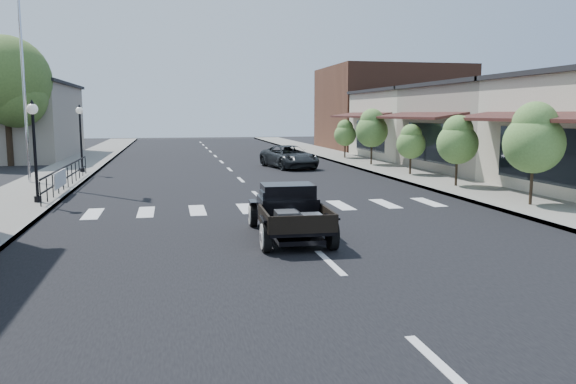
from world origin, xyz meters
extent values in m
plane|color=black|center=(0.00, 0.00, 0.00)|extent=(120.00, 120.00, 0.00)
cube|color=black|center=(0.00, 15.00, 0.01)|extent=(14.00, 80.00, 0.02)
cube|color=gray|center=(-8.50, 15.00, 0.07)|extent=(3.00, 80.00, 0.15)
cube|color=gray|center=(8.50, 15.00, 0.07)|extent=(3.00, 80.00, 0.15)
cube|color=#9F9786|center=(15.00, 13.00, 2.25)|extent=(10.00, 9.00, 4.50)
cube|color=beige|center=(15.00, 22.00, 2.25)|extent=(10.00, 9.00, 4.50)
cube|color=brown|center=(15.50, 32.00, 3.50)|extent=(11.00, 10.00, 7.00)
cylinder|color=silver|center=(-9.20, 12.00, 5.93)|extent=(0.12, 0.12, 11.56)
imported|color=black|center=(3.42, 17.22, 0.64)|extent=(2.99, 4.91, 1.27)
camera|label=1|loc=(-3.20, -13.95, 3.11)|focal=35.00mm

